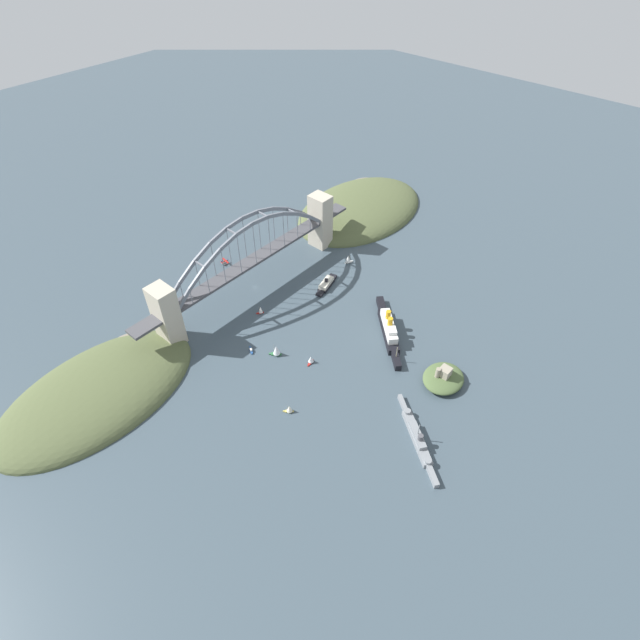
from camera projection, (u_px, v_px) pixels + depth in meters
The scene contains 15 objects.
ground_plane at pixel (255, 287), 456.52m from camera, with size 1400.00×1400.00×0.00m, color #3D4C56.
harbor_arch_bridge at pixel (252, 261), 436.30m from camera, with size 246.33×19.64×72.14m.
headland_west_shore at pixel (360, 209), 555.26m from camera, with size 165.75×110.80×30.21m.
headland_east_shore at pixel (99, 392), 367.94m from camera, with size 156.31×92.22×28.59m.
ocean_liner at pixel (389, 329), 409.01m from camera, with size 60.64×63.44×19.07m.
naval_cruiser at pixel (417, 438), 335.89m from camera, with size 46.20×60.43×16.83m.
harbor_ferry_steamer at pixel (326, 284), 455.76m from camera, with size 34.01×14.97×8.16m.
fort_island_mid_harbor at pixel (443, 378), 371.98m from camera, with size 34.02×29.46×16.03m.
seaplane_taxiing_near_bridge at pixel (225, 262), 480.68m from camera, with size 7.84×10.77×5.05m.
small_boat_0 at pixel (348, 259), 480.35m from camera, with size 8.42×6.23×9.72m.
small_boat_1 at pixel (251, 350), 397.50m from camera, with size 5.30×8.16×2.54m.
small_boat_2 at pixel (289, 409), 352.65m from camera, with size 6.48×7.10×7.61m.
small_boat_3 at pixel (276, 350), 391.47m from camera, with size 8.09×9.31×11.67m.
small_boat_4 at pixel (261, 310), 428.07m from camera, with size 6.08×5.18×8.07m.
small_boat_5 at pixel (311, 359), 386.75m from camera, with size 7.98×5.18×7.73m.
Camera 1 is at (224.98, 277.53, 292.09)m, focal length 27.84 mm.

